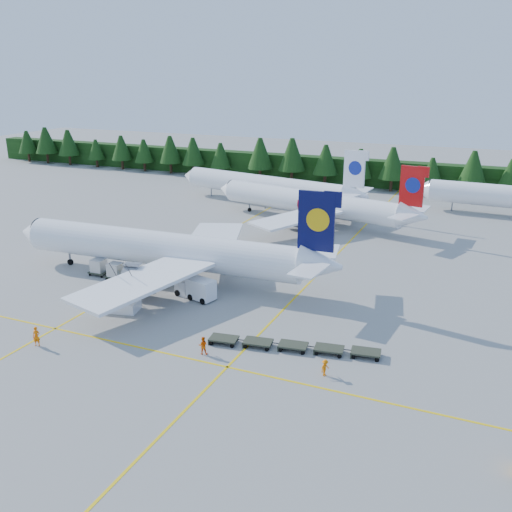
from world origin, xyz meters
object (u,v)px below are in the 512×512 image
at_px(airliner_navy, 155,249).
at_px(airstairs, 120,301).
at_px(airliner_red, 305,202).
at_px(service_truck, 195,288).

distance_m(airliner_navy, airstairs, 10.95).
relative_size(airliner_red, service_truck, 7.26).
bearing_deg(airliner_navy, airliner_red, 73.84).
bearing_deg(airliner_red, airstairs, -85.25).
distance_m(airliner_navy, airliner_red, 35.56).
relative_size(airliner_navy, airliner_red, 1.12).
bearing_deg(airliner_navy, airstairs, -81.77).
distance_m(airliner_red, service_truck, 38.69).
bearing_deg(airstairs, airliner_navy, 88.86).
xyz_separation_m(airliner_red, service_truck, (-0.25, -38.62, -2.27)).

